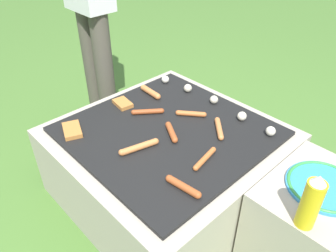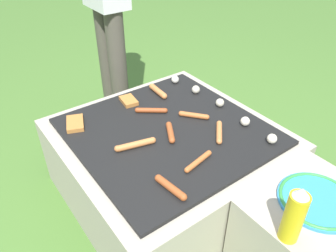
# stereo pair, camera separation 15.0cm
# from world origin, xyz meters

# --- Properties ---
(ground_plane) EXTENTS (14.00, 14.00, 0.00)m
(ground_plane) POSITION_xyz_m (0.00, 0.00, 0.00)
(ground_plane) COLOR #47702D
(grill) EXTENTS (0.94, 0.94, 0.41)m
(grill) POSITION_xyz_m (0.00, 0.00, 0.20)
(grill) COLOR #A89E8C
(grill) RESTS_ON ground_plane
(side_ledge) EXTENTS (0.37, 0.47, 0.41)m
(side_ledge) POSITION_xyz_m (0.66, 0.16, 0.20)
(side_ledge) COLOR #A89E8C
(side_ledge) RESTS_ON ground_plane
(sausage_back_left) EXTENTS (0.13, 0.12, 0.03)m
(sausage_back_left) POSITION_xyz_m (0.17, 0.16, 0.42)
(sausage_back_left) COLOR #C6753D
(sausage_back_left) RESTS_ON grill
(sausage_front_center) EXTENTS (0.11, 0.13, 0.02)m
(sausage_front_center) POSITION_xyz_m (-0.17, 0.02, 0.42)
(sausage_front_center) COLOR #93421E
(sausage_front_center) RESTS_ON grill
(sausage_back_center) EXTENTS (0.13, 0.09, 0.03)m
(sausage_back_center) POSITION_xyz_m (0.04, -0.01, 0.42)
(sausage_back_center) COLOR #A34C23
(sausage_back_center) RESTS_ON grill
(sausage_back_right) EXTENTS (0.07, 0.18, 0.03)m
(sausage_back_right) POSITION_xyz_m (0.02, -0.19, 0.42)
(sausage_back_right) COLOR #C6753D
(sausage_back_right) RESTS_ON grill
(sausage_front_right) EXTENTS (0.05, 0.16, 0.02)m
(sausage_front_right) POSITION_xyz_m (0.26, -0.04, 0.42)
(sausage_front_right) COLOR #B7602D
(sausage_front_right) RESTS_ON grill
(sausage_mid_left) EXTENTS (0.16, 0.04, 0.03)m
(sausage_mid_left) POSITION_xyz_m (-0.30, 0.15, 0.42)
(sausage_mid_left) COLOR #C6753D
(sausage_mid_left) RESTS_ON grill
(sausage_mid_right) EXTENTS (0.12, 0.10, 0.02)m
(sausage_mid_right) POSITION_xyz_m (-0.01, 0.16, 0.42)
(sausage_mid_right) COLOR #B7602D
(sausage_mid_right) RESTS_ON grill
(sausage_front_left) EXTENTS (0.16, 0.04, 0.03)m
(sausage_front_left) POSITION_xyz_m (0.31, -0.22, 0.42)
(sausage_front_left) COLOR #A34C23
(sausage_front_left) RESTS_ON grill
(bread_slice_center) EXTENTS (0.11, 0.08, 0.02)m
(bread_slice_center) POSITION_xyz_m (-0.32, -0.02, 0.42)
(bread_slice_center) COLOR #B27033
(bread_slice_center) RESTS_ON grill
(bread_slice_left) EXTENTS (0.15, 0.12, 0.02)m
(bread_slice_left) POSITION_xyz_m (-0.29, -0.33, 0.42)
(bread_slice_left) COLOR #B27033
(bread_slice_left) RESTS_ON grill
(mushroom_row) EXTENTS (0.74, 0.07, 0.04)m
(mushroom_row) POSITION_xyz_m (0.00, 0.32, 0.43)
(mushroom_row) COLOR silver
(mushroom_row) RESTS_ON grill
(plate_colorful) EXTENTS (0.28, 0.28, 0.02)m
(plate_colorful) POSITION_xyz_m (0.66, 0.17, 0.42)
(plate_colorful) COLOR #338CCC
(plate_colorful) RESTS_ON side_ledge
(condiment_bottle) EXTENTS (0.06, 0.06, 0.22)m
(condiment_bottle) POSITION_xyz_m (0.69, -0.04, 0.51)
(condiment_bottle) COLOR gold
(condiment_bottle) RESTS_ON side_ledge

